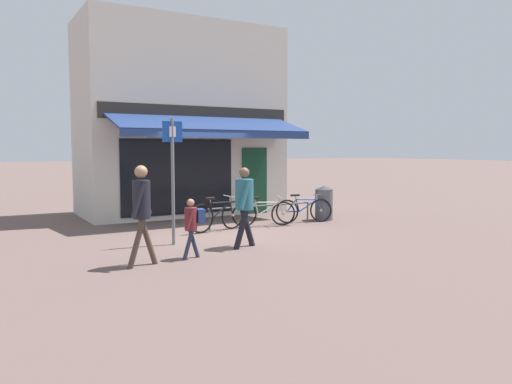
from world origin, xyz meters
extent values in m
plane|color=brown|center=(0.00, 0.00, 0.00)|extent=(160.00, 160.00, 0.00)
cube|color=beige|center=(0.58, 4.19, 2.98)|extent=(6.24, 3.00, 5.95)
cube|color=black|center=(-0.10, 2.68, 1.25)|extent=(3.43, 0.04, 2.20)
cube|color=#143D28|center=(2.45, 2.68, 1.05)|extent=(0.90, 0.04, 2.10)
cube|color=#282623|center=(0.58, 2.67, 3.11)|extent=(5.93, 0.06, 0.44)
cube|color=navy|center=(0.58, 1.88, 2.78)|extent=(5.62, 1.64, 0.50)
cube|color=navy|center=(0.58, 1.06, 2.46)|extent=(5.62, 0.03, 0.20)
cylinder|color=#47494F|center=(1.32, 0.34, 0.55)|extent=(3.15, 0.04, 0.04)
cylinder|color=#47494F|center=(-0.20, 0.34, 0.28)|extent=(0.04, 0.04, 0.55)
cylinder|color=#47494F|center=(2.85, 0.34, 0.28)|extent=(0.04, 0.04, 0.55)
torus|color=black|center=(0.43, 0.27, 0.37)|extent=(0.74, 0.24, 0.74)
cylinder|color=#9E9EA3|center=(0.43, 0.27, 0.37)|extent=(0.08, 0.08, 0.07)
torus|color=black|center=(-0.55, 0.06, 0.37)|extent=(0.74, 0.24, 0.74)
cylinder|color=#9E9EA3|center=(-0.55, 0.06, 0.37)|extent=(0.08, 0.08, 0.07)
cylinder|color=black|center=(0.06, 0.18, 0.53)|extent=(0.55, 0.13, 0.39)
cylinder|color=black|center=(0.02, 0.16, 0.72)|extent=(0.61, 0.16, 0.05)
cylinder|color=black|center=(-0.24, 0.12, 0.54)|extent=(0.11, 0.09, 0.39)
cylinder|color=black|center=(-0.38, 0.10, 0.36)|extent=(0.35, 0.11, 0.05)
cylinder|color=black|center=(-0.41, 0.08, 0.55)|extent=(0.30, 0.07, 0.38)
cylinder|color=black|center=(0.37, 0.25, 0.54)|extent=(0.15, 0.09, 0.36)
cylinder|color=#9E9EA3|center=(-0.29, 0.09, 0.78)|extent=(0.06, 0.04, 0.11)
cube|color=black|center=(-0.30, 0.09, 0.85)|extent=(0.26, 0.15, 0.06)
cylinder|color=#9E9EA3|center=(0.32, 0.23, 0.78)|extent=(0.03, 0.04, 0.14)
cylinder|color=#9E9EA3|center=(0.32, 0.22, 0.85)|extent=(0.13, 0.51, 0.06)
torus|color=black|center=(1.85, 0.09, 0.33)|extent=(0.67, 0.32, 0.67)
cylinder|color=#9E9EA3|center=(1.85, 0.09, 0.33)|extent=(0.09, 0.09, 0.08)
torus|color=black|center=(0.84, 0.41, 0.33)|extent=(0.67, 0.32, 0.67)
cylinder|color=#9E9EA3|center=(0.84, 0.41, 0.33)|extent=(0.09, 0.09, 0.08)
cylinder|color=#BCB7B2|center=(1.46, 0.19, 0.48)|extent=(0.56, 0.25, 0.35)
cylinder|color=#BCB7B2|center=(1.42, 0.19, 0.65)|extent=(0.63, 0.23, 0.05)
cylinder|color=#BCB7B2|center=(1.15, 0.29, 0.48)|extent=(0.13, 0.05, 0.35)
cylinder|color=#BCB7B2|center=(1.02, 0.36, 0.32)|extent=(0.37, 0.14, 0.05)
cylinder|color=#BCB7B2|center=(0.98, 0.35, 0.49)|extent=(0.30, 0.17, 0.35)
cylinder|color=#BCB7B2|center=(1.79, 0.09, 0.48)|extent=(0.15, 0.04, 0.32)
cylinder|color=#9E9EA3|center=(1.09, 0.29, 0.70)|extent=(0.06, 0.03, 0.11)
cube|color=black|center=(1.08, 0.28, 0.77)|extent=(0.26, 0.17, 0.06)
cylinder|color=#9E9EA3|center=(1.73, 0.08, 0.71)|extent=(0.04, 0.05, 0.14)
cylinder|color=#9E9EA3|center=(1.73, 0.07, 0.78)|extent=(0.18, 0.50, 0.08)
torus|color=black|center=(3.19, 0.18, 0.33)|extent=(0.67, 0.30, 0.66)
cylinder|color=#9E9EA3|center=(3.19, 0.18, 0.33)|extent=(0.09, 0.08, 0.08)
torus|color=black|center=(2.22, 0.44, 0.33)|extent=(0.67, 0.30, 0.66)
cylinder|color=#9E9EA3|center=(2.22, 0.44, 0.33)|extent=(0.09, 0.08, 0.08)
cylinder|color=#1E4793|center=(2.83, 0.30, 0.47)|extent=(0.56, 0.14, 0.35)
cylinder|color=#1E4793|center=(2.80, 0.33, 0.64)|extent=(0.61, 0.20, 0.05)
cylinder|color=#1E4793|center=(2.53, 0.38, 0.48)|extent=(0.11, 0.11, 0.35)
cylinder|color=#1E4793|center=(2.39, 0.40, 0.32)|extent=(0.35, 0.13, 0.05)
cylinder|color=#1E4793|center=(2.36, 0.43, 0.49)|extent=(0.31, 0.07, 0.34)
cylinder|color=#1E4793|center=(3.15, 0.21, 0.48)|extent=(0.14, 0.11, 0.32)
cylinder|color=#9E9EA3|center=(2.49, 0.42, 0.70)|extent=(0.06, 0.05, 0.11)
cube|color=black|center=(2.48, 0.43, 0.77)|extent=(0.26, 0.16, 0.06)
cylinder|color=#9E9EA3|center=(3.10, 0.25, 0.70)|extent=(0.04, 0.05, 0.14)
cylinder|color=#9E9EA3|center=(3.10, 0.26, 0.77)|extent=(0.16, 0.51, 0.09)
cylinder|color=black|center=(-0.61, -2.09, 0.40)|extent=(0.36, 0.15, 0.84)
cylinder|color=black|center=(-0.36, -1.90, 0.40)|extent=(0.36, 0.15, 0.84)
cylinder|color=#286675|center=(-0.48, -1.99, 1.12)|extent=(0.41, 0.41, 0.63)
sphere|color=brown|center=(-0.48, -1.99, 1.57)|extent=(0.21, 0.21, 0.21)
cylinder|color=#286675|center=(-0.37, -1.78, 1.12)|extent=(0.30, 0.16, 0.57)
cylinder|color=#286675|center=(-0.59, -2.21, 1.12)|extent=(0.30, 0.16, 0.57)
cylinder|color=#282D47|center=(-1.95, -2.50, 0.27)|extent=(0.23, 0.09, 0.56)
cylinder|color=#282D47|center=(-1.79, -2.38, 0.27)|extent=(0.23, 0.09, 0.56)
cylinder|color=maroon|center=(-1.87, -2.44, 0.75)|extent=(0.25, 0.25, 0.43)
sphere|color=#A87A5B|center=(-1.87, -2.44, 1.06)|extent=(0.14, 0.14, 0.14)
cylinder|color=maroon|center=(-1.80, -2.31, 0.75)|extent=(0.20, 0.10, 0.38)
cylinder|color=maroon|center=(-1.94, -2.57, 0.75)|extent=(0.20, 0.10, 0.38)
cube|color=navy|center=(-1.68, -2.45, 0.81)|extent=(0.15, 0.21, 0.26)
cylinder|color=#47382D|center=(-2.97, -2.65, 0.42)|extent=(0.35, 0.12, 0.88)
cylinder|color=#47382D|center=(-2.72, -2.50, 0.42)|extent=(0.35, 0.12, 0.88)
cylinder|color=black|center=(-2.85, -2.58, 1.18)|extent=(0.32, 0.32, 0.67)
sphere|color=#A87A5B|center=(-2.85, -2.58, 1.67)|extent=(0.22, 0.22, 0.22)
cylinder|color=black|center=(-2.74, -2.40, 1.18)|extent=(0.29, 0.13, 0.59)
cylinder|color=black|center=(-2.95, -2.75, 1.18)|extent=(0.29, 0.13, 0.59)
cylinder|color=#515459|center=(3.49, 0.42, 0.45)|extent=(0.51, 0.51, 0.90)
cone|color=#33353A|center=(3.49, 0.42, 0.95)|extent=(0.52, 0.52, 0.10)
cylinder|color=slate|center=(-1.65, -0.95, 1.35)|extent=(0.07, 0.07, 2.71)
cube|color=#14429E|center=(-1.65, -0.96, 2.43)|extent=(0.44, 0.02, 0.44)
cube|color=white|center=(-1.65, -0.97, 2.43)|extent=(0.14, 0.01, 0.22)
camera|label=1|loc=(-5.46, -11.04, 2.05)|focal=35.00mm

